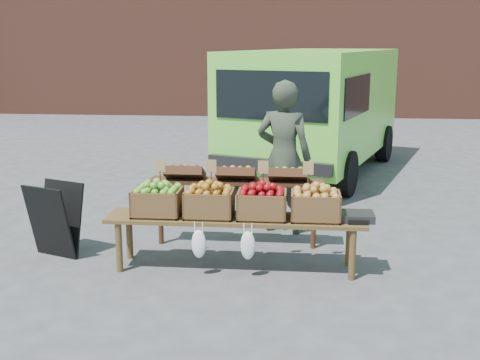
# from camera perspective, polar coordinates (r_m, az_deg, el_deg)

# --- Properties ---
(ground) EXTENTS (80.00, 80.00, 0.00)m
(ground) POSITION_cam_1_polar(r_m,az_deg,el_deg) (6.67, -7.40, -7.79)
(ground) COLOR #4A4A4D
(delivery_van) EXTENTS (3.69, 5.37, 2.20)m
(delivery_van) POSITION_cam_1_polar(r_m,az_deg,el_deg) (11.04, 7.20, 6.40)
(delivery_van) COLOR #6CE041
(delivery_van) RESTS_ON ground
(vendor) EXTENTS (0.79, 0.63, 1.91)m
(vendor) POSITION_cam_1_polar(r_m,az_deg,el_deg) (7.48, 4.18, 2.17)
(vendor) COLOR #323B2D
(vendor) RESTS_ON ground
(chalkboard_sign) EXTENTS (0.63, 0.49, 0.84)m
(chalkboard_sign) POSITION_cam_1_polar(r_m,az_deg,el_deg) (7.00, -17.12, -3.61)
(chalkboard_sign) COLOR black
(chalkboard_sign) RESTS_ON ground
(back_table) EXTENTS (2.10, 0.44, 1.04)m
(back_table) POSITION_cam_1_polar(r_m,az_deg,el_deg) (6.99, -0.36, -2.22)
(back_table) COLOR #3F2414
(back_table) RESTS_ON ground
(display_bench) EXTENTS (2.70, 0.56, 0.57)m
(display_bench) POSITION_cam_1_polar(r_m,az_deg,el_deg) (6.37, -0.42, -5.98)
(display_bench) COLOR #533C1E
(display_bench) RESTS_ON ground
(crate_golden_apples) EXTENTS (0.50, 0.40, 0.28)m
(crate_golden_apples) POSITION_cam_1_polar(r_m,az_deg,el_deg) (6.37, -7.83, -2.08)
(crate_golden_apples) COLOR #467F1C
(crate_golden_apples) RESTS_ON display_bench
(crate_russet_pears) EXTENTS (0.50, 0.40, 0.28)m
(crate_russet_pears) POSITION_cam_1_polar(r_m,az_deg,el_deg) (6.27, -2.93, -2.22)
(crate_russet_pears) COLOR #AD650D
(crate_russet_pears) RESTS_ON display_bench
(crate_red_apples) EXTENTS (0.50, 0.40, 0.28)m
(crate_red_apples) POSITION_cam_1_polar(r_m,az_deg,el_deg) (6.22, 2.10, -2.35)
(crate_red_apples) COLOR maroon
(crate_red_apples) RESTS_ON display_bench
(crate_green_apples) EXTENTS (0.50, 0.40, 0.28)m
(crate_green_apples) POSITION_cam_1_polar(r_m,az_deg,el_deg) (6.21, 7.17, -2.46)
(crate_green_apples) COLOR gold
(crate_green_apples) RESTS_ON display_bench
(weighing_scale) EXTENTS (0.34, 0.30, 0.08)m
(weighing_scale) POSITION_cam_1_polar(r_m,az_deg,el_deg) (6.27, 11.03, -3.41)
(weighing_scale) COLOR black
(weighing_scale) RESTS_ON display_bench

